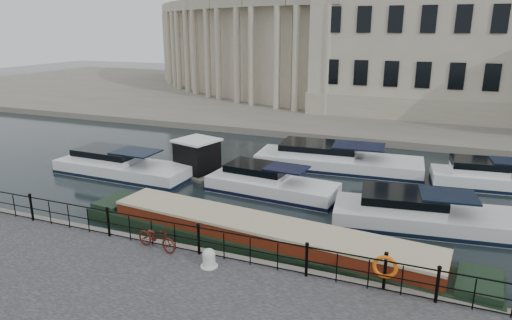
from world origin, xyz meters
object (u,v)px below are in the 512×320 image
at_px(mooring_bollard, 209,258).
at_px(narrowboat, 264,242).
at_px(bicycle, 157,237).
at_px(harbour_hut, 197,158).
at_px(life_ring_post, 385,267).

xyz_separation_m(mooring_bollard, narrowboat, (0.97, 2.76, -0.50)).
distance_m(bicycle, narrowboat, 4.13).
relative_size(mooring_bollard, harbour_hut, 0.19).
height_order(life_ring_post, narrowboat, life_ring_post).
distance_m(life_ring_post, harbour_hut, 15.37).
height_order(mooring_bollard, harbour_hut, harbour_hut).
height_order(bicycle, mooring_bollard, bicycle).
height_order(mooring_bollard, narrowboat, mooring_bollard).
bearing_deg(mooring_bollard, bicycle, 170.01).
height_order(bicycle, life_ring_post, life_ring_post).
bearing_deg(bicycle, harbour_hut, 31.28).
bearing_deg(bicycle, life_ring_post, -77.52).
relative_size(bicycle, life_ring_post, 1.43).
relative_size(life_ring_post, narrowboat, 0.08).
xyz_separation_m(bicycle, narrowboat, (3.34, 2.34, -0.66)).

